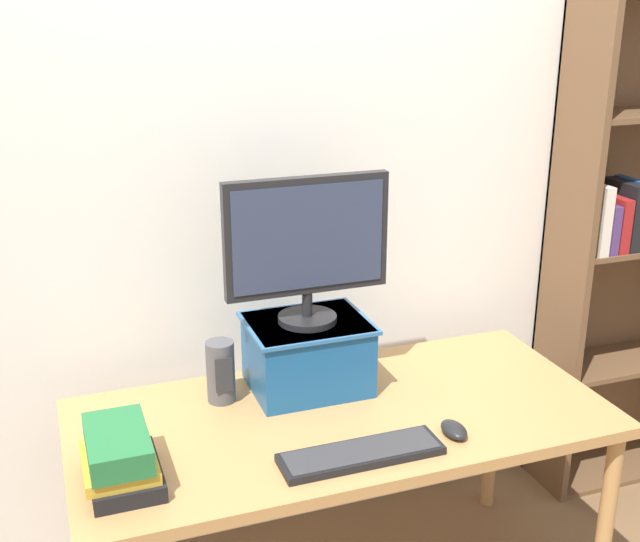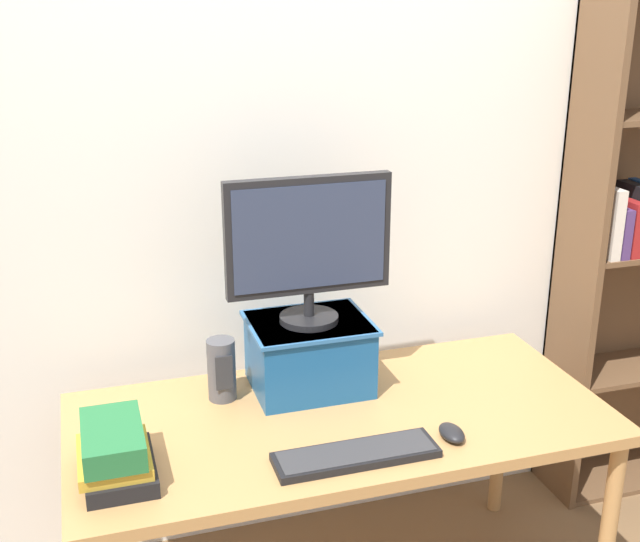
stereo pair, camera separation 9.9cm
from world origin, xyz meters
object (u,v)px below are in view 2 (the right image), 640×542
object	(u,v)px
desk	(340,433)
riser_box	(309,353)
keyboard	(356,455)
computer_mouse	(452,433)
book_stack	(115,453)
desk_speaker	(222,370)
computer_monitor	(309,244)

from	to	relation	value
desk	riser_box	bearing A→B (deg)	101.87
keyboard	computer_mouse	distance (m)	0.29
desk	computer_mouse	size ratio (longest dim) A/B	15.36
computer_mouse	book_stack	size ratio (longest dim) A/B	0.39
keyboard	riser_box	bearing A→B (deg)	90.19
computer_mouse	desk_speaker	size ratio (longest dim) A/B	0.53
desk	keyboard	distance (m)	0.26
desk	computer_monitor	world-z (taller)	computer_monitor
desk	riser_box	world-z (taller)	riser_box
riser_box	desk_speaker	size ratio (longest dim) A/B	1.92
computer_mouse	desk_speaker	world-z (taller)	desk_speaker
keyboard	desk	bearing A→B (deg)	81.01
computer_monitor	book_stack	world-z (taller)	computer_monitor
computer_monitor	computer_mouse	size ratio (longest dim) A/B	4.89
keyboard	desk_speaker	bearing A→B (deg)	122.16
book_stack	desk_speaker	xyz separation A→B (m)	(0.34, 0.34, 0.03)
desk	book_stack	bearing A→B (deg)	-167.83
desk	riser_box	distance (m)	0.27
desk	computer_monitor	distance (m)	0.58
computer_monitor	keyboard	distance (m)	0.64
riser_box	computer_monitor	distance (m)	0.36
computer_monitor	desk_speaker	bearing A→B (deg)	178.46
computer_mouse	desk_speaker	bearing A→B (deg)	143.32
computer_mouse	desk_speaker	distance (m)	0.72
computer_monitor	keyboard	world-z (taller)	computer_monitor
riser_box	desk_speaker	xyz separation A→B (m)	(-0.28, 0.01, -0.02)
book_stack	desk_speaker	size ratio (longest dim) A/B	1.36
riser_box	computer_mouse	world-z (taller)	riser_box
keyboard	book_stack	world-z (taller)	book_stack
riser_box	book_stack	bearing A→B (deg)	-151.61
keyboard	desk_speaker	world-z (taller)	desk_speaker
keyboard	computer_mouse	world-z (taller)	computer_mouse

